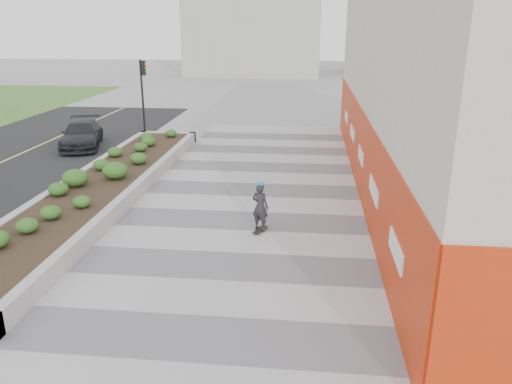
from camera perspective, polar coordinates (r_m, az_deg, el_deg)
ground at (r=11.72m, az=-4.80°, el=-12.40°), size 160.00×160.00×0.00m
walkway at (r=14.33m, az=-2.58°, el=-6.25°), size 8.00×36.00×0.01m
building at (r=19.58m, az=21.17°, el=11.39°), size 6.04×24.08×8.00m
planter at (r=19.28m, az=-17.16°, el=0.86°), size 3.00×18.00×0.90m
traffic_signal_near at (r=29.05m, az=-12.78°, el=11.71°), size 0.33×0.28×4.20m
manhole_cover at (r=14.27m, az=-0.58°, el=-6.35°), size 0.44×0.44×0.01m
skateboarder at (r=15.02m, az=0.49°, el=-1.66°), size 0.63×0.75×1.62m
car_dark at (r=27.36m, az=-19.30°, el=6.25°), size 3.10×4.85×1.31m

